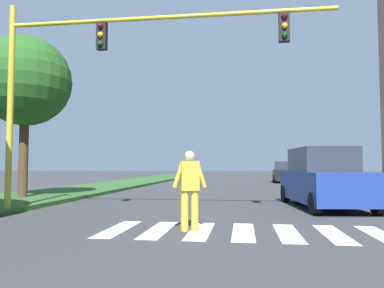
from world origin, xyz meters
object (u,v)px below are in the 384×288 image
Objects in this scene: suv_crossing at (324,179)px; tree_mid at (26,81)px; pedestrian_performer at (190,186)px; traffic_light_gantry at (102,61)px; sedan_midblock at (285,173)px.

tree_mid is at bearing 175.47° from suv_crossing.
traffic_light_gantry is at bearing 142.88° from pedestrian_performer.
pedestrian_performer is 0.35× the size of suv_crossing.
pedestrian_performer is at bearing -100.92° from sedan_midblock.
tree_mid is 21.85m from sedan_midblock.
suv_crossing is (11.25, -0.89, -3.82)m from tree_mid.
traffic_light_gantry reaches higher than sedan_midblock.
suv_crossing reaches higher than sedan_midblock.
traffic_light_gantry is at bearing -38.22° from tree_mid.
sedan_midblock is (4.55, 23.61, -0.13)m from pedestrian_performer.
suv_crossing is at bearing 22.51° from traffic_light_gantry.
tree_mid is 1.48× the size of sedan_midblock.
traffic_light_gantry is 4.98m from pedestrian_performer.
tree_mid is 0.68× the size of traffic_light_gantry.
sedan_midblock is (7.42, 21.43, -3.58)m from traffic_light_gantry.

